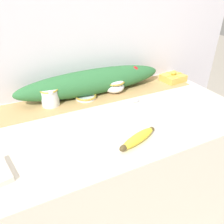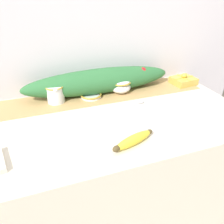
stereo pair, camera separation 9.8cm
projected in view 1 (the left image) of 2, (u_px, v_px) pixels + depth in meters
The scene contains 11 objects.
ground_plane at pixel (114, 224), 1.50m from camera, with size 12.00×12.00×0.00m, color #B2A899.
countertop at pixel (114, 179), 1.28m from camera, with size 1.28×0.70×0.88m, color beige.
back_wall at pixel (84, 33), 1.18m from camera, with size 2.08×0.04×2.40m, color silver.
table_runner at pixel (96, 96), 1.23m from camera, with size 1.18×0.22×0.00m, color tan.
cream_pitcher at pixel (50, 96), 1.11m from camera, with size 0.10×0.11×0.10m.
sugar_bowl at pixel (114, 85), 1.25m from camera, with size 0.12×0.12×0.10m.
small_dish at pixel (86, 97), 1.20m from camera, with size 0.12×0.12×0.02m.
banana at pixel (138, 138), 0.86m from camera, with size 0.20×0.10×0.04m.
spoon at pixel (135, 101), 1.17m from camera, with size 0.16×0.06×0.01m.
gift_box at pixel (173, 78), 1.41m from camera, with size 0.15×0.13×0.07m.
poinsettia_garland at pixel (93, 82), 1.23m from camera, with size 0.85×0.15×0.14m.
Camera 1 is at (-0.41, -0.81, 1.43)m, focal length 35.00 mm.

